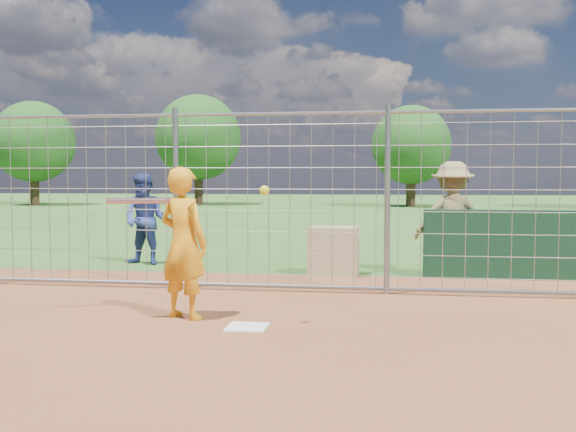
% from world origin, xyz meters
% --- Properties ---
extents(ground, '(100.00, 100.00, 0.00)m').
position_xyz_m(ground, '(0.00, 0.00, 0.00)').
color(ground, '#2D591E').
rests_on(ground, ground).
extents(infield_dirt, '(18.00, 18.00, 0.00)m').
position_xyz_m(infield_dirt, '(0.00, -3.00, 0.01)').
color(infield_dirt, brown).
rests_on(infield_dirt, ground).
extents(home_plate, '(0.43, 0.43, 0.02)m').
position_xyz_m(home_plate, '(0.00, -0.20, 0.01)').
color(home_plate, silver).
rests_on(home_plate, ground).
extents(dugout_wall, '(2.60, 0.20, 1.10)m').
position_xyz_m(dugout_wall, '(3.40, 3.60, 0.55)').
color(dugout_wall, '#11381E').
rests_on(dugout_wall, ground).
extents(batter, '(0.75, 0.64, 1.74)m').
position_xyz_m(batter, '(-0.81, 0.16, 0.87)').
color(batter, orange).
rests_on(batter, ground).
extents(bystander_a, '(0.94, 0.80, 1.69)m').
position_xyz_m(bystander_a, '(-2.89, 4.41, 0.84)').
color(bystander_a, navy).
rests_on(bystander_a, ground).
extents(bystander_c, '(1.23, 0.72, 1.87)m').
position_xyz_m(bystander_c, '(2.58, 3.87, 0.94)').
color(bystander_c, olive).
rests_on(bystander_c, ground).
extents(equipment_bin, '(0.82, 0.59, 0.80)m').
position_xyz_m(equipment_bin, '(0.65, 3.62, 0.40)').
color(equipment_bin, tan).
rests_on(equipment_bin, ground).
extents(equipment_in_play, '(1.83, 0.44, 0.21)m').
position_xyz_m(equipment_in_play, '(-0.85, -0.04, 1.39)').
color(equipment_in_play, silver).
rests_on(equipment_in_play, ground).
extents(backstop_fence, '(9.08, 0.08, 2.60)m').
position_xyz_m(backstop_fence, '(0.00, 2.00, 1.26)').
color(backstop_fence, gray).
rests_on(backstop_fence, ground).
extents(tree_line, '(44.66, 6.72, 6.48)m').
position_xyz_m(tree_line, '(3.13, 28.13, 3.71)').
color(tree_line, '#3F2B19').
rests_on(tree_line, ground).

